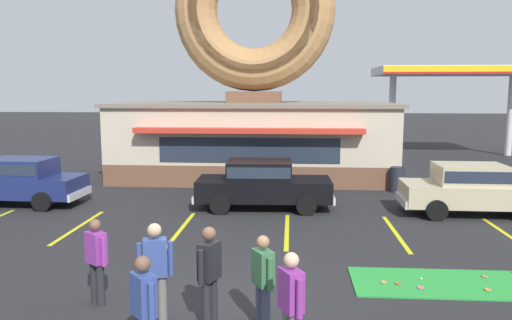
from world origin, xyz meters
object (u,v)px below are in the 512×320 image
object	(u,v)px
pedestrian_crossing_woman	(96,258)
trash_bin	(397,179)
golf_ball	(421,279)
pedestrian_clipboard_woman	(209,272)
car_champagne	(473,187)
pedestrian_blue_sweater_man	(155,269)
car_navy	(18,179)
pedestrian_leather_jacket_man	(263,279)
pedestrian_beanie_man	(144,308)
car_black	(262,183)
pedestrian_hooded_kid	(291,303)

from	to	relation	value
pedestrian_crossing_woman	trash_bin	size ratio (longest dim) A/B	1.64
golf_ball	pedestrian_clipboard_woman	size ratio (longest dim) A/B	0.02
car_champagne	pedestrian_blue_sweater_man	world-z (taller)	pedestrian_blue_sweater_man
car_navy	pedestrian_leather_jacket_man	world-z (taller)	pedestrian_leather_jacket_man
pedestrian_crossing_woman	pedestrian_clipboard_woman	bearing A→B (deg)	-19.75
golf_ball	car_navy	world-z (taller)	car_navy
golf_ball	pedestrian_beanie_man	bearing A→B (deg)	-141.91
pedestrian_clipboard_woman	pedestrian_crossing_woman	world-z (taller)	pedestrian_clipboard_woman
car_black	trash_bin	size ratio (longest dim) A/B	4.73
car_black	pedestrian_beanie_man	xyz separation A→B (m)	(-1.05, -9.86, 0.06)
pedestrian_hooded_kid	pedestrian_crossing_woman	world-z (taller)	pedestrian_hooded_kid
car_navy	pedestrian_crossing_woman	xyz separation A→B (m)	(5.82, -7.71, 0.01)
car_champagne	pedestrian_crossing_woman	bearing A→B (deg)	-141.50
car_champagne	trash_bin	distance (m)	3.84
golf_ball	pedestrian_blue_sweater_man	size ratio (longest dim) A/B	0.02
car_navy	trash_bin	xyz separation A→B (m)	(13.45, 3.11, -0.37)
pedestrian_beanie_man	trash_bin	world-z (taller)	pedestrian_beanie_man
car_black	pedestrian_hooded_kid	world-z (taller)	pedestrian_hooded_kid
trash_bin	pedestrian_clipboard_woman	bearing A→B (deg)	-115.01
pedestrian_blue_sweater_man	pedestrian_beanie_man	distance (m)	1.38
pedestrian_hooded_kid	pedestrian_beanie_man	bearing A→B (deg)	-170.86
car_champagne	car_black	world-z (taller)	same
pedestrian_blue_sweater_man	pedestrian_crossing_woman	xyz separation A→B (m)	(-1.31, 0.77, -0.10)
pedestrian_crossing_woman	car_black	bearing A→B (deg)	71.56
pedestrian_leather_jacket_man	pedestrian_crossing_woman	bearing A→B (deg)	165.20
car_champagne	pedestrian_beanie_man	xyz separation A→B (m)	(-7.72, -9.49, 0.06)
golf_ball	pedestrian_hooded_kid	distance (m)	4.39
golf_ball	pedestrian_hooded_kid	size ratio (longest dim) A/B	0.03
car_black	pedestrian_leather_jacket_man	bearing A→B (deg)	-86.55
car_black	pedestrian_blue_sweater_man	distance (m)	8.59
car_champagne	pedestrian_leather_jacket_man	bearing A→B (deg)	-126.99
car_champagne	pedestrian_crossing_woman	size ratio (longest dim) A/B	2.87
car_champagne	pedestrian_blue_sweater_man	distance (m)	11.36
pedestrian_hooded_kid	pedestrian_crossing_woman	bearing A→B (deg)	152.93
car_black	trash_bin	bearing A→B (deg)	31.45
pedestrian_beanie_man	pedestrian_crossing_woman	xyz separation A→B (m)	(-1.52, 2.14, -0.05)
pedestrian_clipboard_woman	trash_bin	xyz separation A→B (m)	(5.41, 11.61, -0.46)
car_navy	car_black	size ratio (longest dim) A/B	1.00
pedestrian_leather_jacket_man	trash_bin	distance (m)	12.49
pedestrian_crossing_woman	pedestrian_beanie_man	bearing A→B (deg)	-54.48
car_black	pedestrian_crossing_woman	bearing A→B (deg)	-108.44
pedestrian_blue_sweater_man	pedestrian_clipboard_woman	distance (m)	0.90
pedestrian_clipboard_woman	trash_bin	bearing A→B (deg)	64.99
car_champagne	trash_bin	xyz separation A→B (m)	(-1.62, 3.46, -0.37)
pedestrian_hooded_kid	trash_bin	distance (m)	13.28
car_champagne	pedestrian_clipboard_woman	world-z (taller)	pedestrian_clipboard_woman
golf_ball	car_champagne	world-z (taller)	car_champagne
car_black	pedestrian_crossing_woman	distance (m)	8.14
pedestrian_blue_sweater_man	pedestrian_hooded_kid	xyz separation A→B (m)	(2.23, -1.04, -0.06)
car_navy	pedestrian_crossing_woman	world-z (taller)	same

